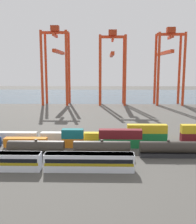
# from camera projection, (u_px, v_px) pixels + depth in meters

# --- Properties ---
(ground_plane) EXTENTS (420.00, 420.00, 0.00)m
(ground_plane) POSITION_uv_depth(u_px,v_px,m) (88.00, 118.00, 121.69)
(ground_plane) COLOR #4C4944
(harbour_water) EXTENTS (400.00, 110.00, 0.01)m
(harbour_water) POSITION_uv_depth(u_px,v_px,m) (95.00, 95.00, 222.11)
(harbour_water) COLOR #475B6B
(harbour_water) RESTS_ON ground_plane
(passenger_train) EXTENTS (40.06, 3.14, 3.90)m
(passenger_train) POSITION_uv_depth(u_px,v_px,m) (43.00, 161.00, 59.68)
(passenger_train) COLOR silver
(passenger_train) RESTS_ON ground_plane
(freight_tank_row) EXTENTS (64.62, 2.92, 4.38)m
(freight_tank_row) POSITION_uv_depth(u_px,v_px,m) (135.00, 149.00, 68.84)
(freight_tank_row) COLOR #232326
(freight_tank_row) RESTS_ON ground_plane
(shipping_container_1) EXTENTS (12.10, 2.44, 2.60)m
(shipping_container_1) POSITION_uv_depth(u_px,v_px,m) (26.00, 142.00, 77.60)
(shipping_container_1) COLOR orange
(shipping_container_1) RESTS_ON ground_plane
(shipping_container_2) EXTENTS (6.04, 2.44, 2.60)m
(shipping_container_2) POSITION_uv_depth(u_px,v_px,m) (73.00, 143.00, 77.30)
(shipping_container_2) COLOR orange
(shipping_container_2) RESTS_ON ground_plane
(shipping_container_3) EXTENTS (6.04, 2.44, 2.60)m
(shipping_container_3) POSITION_uv_depth(u_px,v_px,m) (73.00, 134.00, 76.88)
(shipping_container_3) COLOR #146066
(shipping_container_3) RESTS_ON shipping_container_2
(shipping_container_4) EXTENTS (12.10, 2.44, 2.60)m
(shipping_container_4) POSITION_uv_depth(u_px,v_px,m) (120.00, 143.00, 77.00)
(shipping_container_4) COLOR #197538
(shipping_container_4) RESTS_ON ground_plane
(shipping_container_5) EXTENTS (12.10, 2.44, 2.60)m
(shipping_container_5) POSITION_uv_depth(u_px,v_px,m) (120.00, 134.00, 76.58)
(shipping_container_5) COLOR maroon
(shipping_container_5) RESTS_ON shipping_container_4
(shipping_container_8) EXTENTS (12.10, 2.44, 2.60)m
(shipping_container_8) POSITION_uv_depth(u_px,v_px,m) (18.00, 136.00, 84.38)
(shipping_container_8) COLOR silver
(shipping_container_8) RESTS_ON ground_plane
(shipping_container_9) EXTENTS (12.10, 2.44, 2.60)m
(shipping_container_9) POSITION_uv_depth(u_px,v_px,m) (60.00, 136.00, 84.09)
(shipping_container_9) COLOR silver
(shipping_container_9) RESTS_ON ground_plane
(shipping_container_10) EXTENTS (12.10, 2.44, 2.60)m
(shipping_container_10) POSITION_uv_depth(u_px,v_px,m) (103.00, 137.00, 83.79)
(shipping_container_10) COLOR gold
(shipping_container_10) RESTS_ON ground_plane
(shipping_container_11) EXTENTS (12.10, 2.44, 2.60)m
(shipping_container_11) POSITION_uv_depth(u_px,v_px,m) (147.00, 137.00, 83.49)
(shipping_container_11) COLOR #197538
(shipping_container_11) RESTS_ON ground_plane
(shipping_container_12) EXTENTS (12.10, 2.44, 2.60)m
(shipping_container_12) POSITION_uv_depth(u_px,v_px,m) (147.00, 129.00, 83.07)
(shipping_container_12) COLOR gold
(shipping_container_12) RESTS_ON shipping_container_11
(shipping_container_13) EXTENTS (6.04, 2.44, 2.60)m
(shipping_container_13) POSITION_uv_depth(u_px,v_px,m) (191.00, 137.00, 83.20)
(shipping_container_13) COLOR maroon
(shipping_container_13) RESTS_ON ground_plane
(shipping_container_14) EXTENTS (6.04, 2.44, 2.60)m
(shipping_container_14) POSITION_uv_depth(u_px,v_px,m) (191.00, 129.00, 82.77)
(shipping_container_14) COLOR gold
(shipping_container_14) RESTS_ON shipping_container_13
(gantry_crane_west) EXTENTS (16.09, 37.64, 46.69)m
(gantry_crane_west) POSITION_uv_depth(u_px,v_px,m) (56.00, 58.00, 165.71)
(gantry_crane_west) COLOR red
(gantry_crane_west) RESTS_ON ground_plane
(gantry_crane_central) EXTENTS (16.19, 40.74, 44.16)m
(gantry_crane_central) POSITION_uv_depth(u_px,v_px,m) (112.00, 60.00, 165.90)
(gantry_crane_central) COLOR red
(gantry_crane_central) RESTS_ON ground_plane
(gantry_crane_east) EXTENTS (16.40, 41.55, 45.54)m
(gantry_crane_east) POSITION_uv_depth(u_px,v_px,m) (168.00, 59.00, 165.07)
(gantry_crane_east) COLOR red
(gantry_crane_east) RESTS_ON ground_plane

